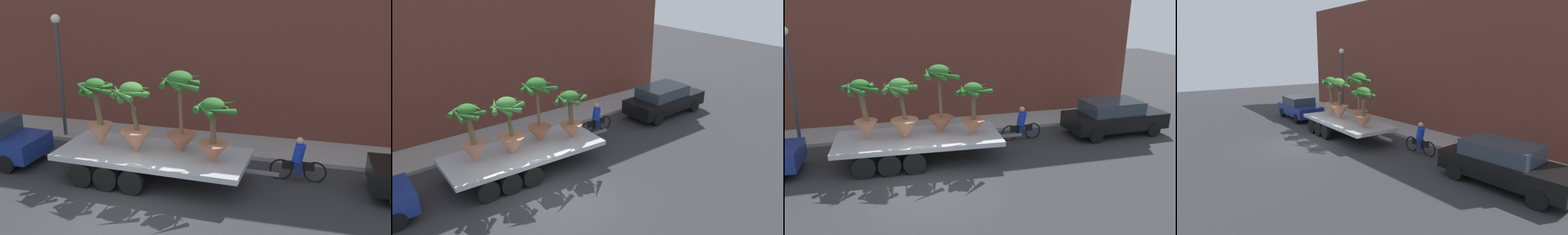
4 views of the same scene
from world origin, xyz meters
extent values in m
plane|color=#2D2D30|center=(0.00, 0.00, 0.00)|extent=(60.00, 60.00, 0.00)
cube|color=#A39E99|center=(0.00, 6.10, 0.07)|extent=(24.00, 2.20, 0.15)
cube|color=brown|center=(0.00, 7.80, 4.17)|extent=(24.00, 1.20, 8.34)
cube|color=#B7BABF|center=(0.09, 2.55, 0.89)|extent=(6.30, 2.76, 0.18)
cylinder|color=black|center=(-1.85, 3.80, 0.40)|extent=(0.81, 0.25, 0.80)
cylinder|color=black|center=(-1.95, 1.46, 0.40)|extent=(0.81, 0.25, 0.80)
cylinder|color=black|center=(-0.98, 3.76, 0.40)|extent=(0.81, 0.25, 0.80)
cylinder|color=black|center=(-1.08, 1.42, 0.40)|extent=(0.81, 0.25, 0.80)
cylinder|color=black|center=(-0.11, 3.73, 0.40)|extent=(0.81, 0.25, 0.80)
cylinder|color=black|center=(-0.21, 1.39, 0.40)|extent=(0.81, 0.25, 0.80)
cube|color=slate|center=(3.69, 2.40, 0.74)|extent=(1.00, 0.14, 0.10)
cone|color=#C17251|center=(2.18, 2.25, 1.29)|extent=(0.93, 0.93, 0.62)
cylinder|color=brown|center=(2.16, 2.25, 2.20)|extent=(0.23, 0.18, 1.21)
ellipsoid|color=#2D6B28|center=(2.15, 2.25, 2.80)|extent=(0.71, 0.71, 0.45)
cone|color=#2D6B28|center=(2.53, 2.33, 2.72)|extent=(0.35, 0.82, 0.48)
cone|color=#2D6B28|center=(2.37, 2.70, 2.73)|extent=(0.99, 0.63, 0.53)
cone|color=#2D6B28|center=(1.90, 2.61, 2.74)|extent=(0.84, 0.67, 0.48)
cone|color=#2D6B28|center=(1.75, 2.29, 2.77)|extent=(0.28, 0.83, 0.32)
cone|color=#2D6B28|center=(1.95, 1.95, 2.74)|extent=(0.73, 0.58, 0.42)
cone|color=#2D6B28|center=(2.46, 1.87, 2.76)|extent=(0.91, 0.80, 0.39)
cone|color=tan|center=(-0.42, 2.45, 1.36)|extent=(1.02, 1.02, 0.75)
cylinder|color=brown|center=(-0.47, 2.45, 2.39)|extent=(0.32, 0.15, 1.33)
ellipsoid|color=#428438|center=(-0.52, 2.45, 3.06)|extent=(0.73, 0.73, 0.46)
cone|color=#428438|center=(-0.10, 2.53, 2.97)|extent=(0.36, 0.88, 0.54)
cone|color=#428438|center=(-0.30, 2.80, 3.00)|extent=(0.83, 0.63, 0.41)
cone|color=#428438|center=(-0.64, 2.83, 2.99)|extent=(0.84, 0.43, 0.47)
cone|color=#428438|center=(-0.91, 2.63, 2.99)|extent=(0.55, 0.89, 0.48)
cone|color=#428438|center=(-0.87, 2.20, 2.98)|extent=(0.67, 0.82, 0.51)
cone|color=#428438|center=(-0.71, 2.00, 3.01)|extent=(0.99, 0.56, 0.40)
cone|color=#428438|center=(-0.29, 2.09, 3.02)|extent=(0.84, 0.63, 0.34)
cone|color=tan|center=(-1.81, 2.72, 1.34)|extent=(0.86, 0.86, 0.73)
cylinder|color=brown|center=(-1.86, 2.72, 2.38)|extent=(0.36, 0.20, 1.36)
ellipsoid|color=#2D6B28|center=(-1.90, 2.72, 3.05)|extent=(0.66, 0.66, 0.41)
cone|color=#2D6B28|center=(-1.52, 2.71, 3.01)|extent=(0.22, 0.79, 0.34)
cone|color=#2D6B28|center=(-1.77, 3.10, 3.01)|extent=(0.84, 0.46, 0.35)
cone|color=#2D6B28|center=(-2.18, 3.06, 3.02)|extent=(0.81, 0.72, 0.34)
cone|color=#2D6B28|center=(-2.26, 2.67, 2.96)|extent=(0.30, 0.76, 0.49)
cone|color=#2D6B28|center=(-2.10, 2.34, 2.99)|extent=(0.88, 0.58, 0.46)
cone|color=#2D6B28|center=(-1.64, 2.38, 2.98)|extent=(0.81, 0.70, 0.49)
cone|color=#B26647|center=(1.00, 2.80, 1.29)|extent=(0.98, 0.98, 0.63)
cylinder|color=brown|center=(0.98, 2.80, 2.51)|extent=(0.18, 0.12, 1.80)
ellipsoid|color=#2D6B28|center=(0.96, 2.80, 3.41)|extent=(0.79, 0.79, 0.50)
cone|color=#2D6B28|center=(1.41, 2.79, 3.34)|extent=(0.23, 0.91, 0.47)
cone|color=#2D6B28|center=(1.12, 3.26, 3.35)|extent=(1.01, 0.51, 0.46)
cone|color=#2D6B28|center=(0.82, 3.20, 3.32)|extent=(0.87, 0.48, 0.53)
cone|color=#2D6B28|center=(0.53, 2.81, 3.35)|extent=(0.21, 0.89, 0.42)
cone|color=#2D6B28|center=(0.81, 2.42, 3.34)|extent=(0.86, 0.51, 0.48)
cone|color=#2D6B28|center=(1.15, 2.29, 3.35)|extent=(1.09, 0.56, 0.52)
torus|color=black|center=(5.24, 3.75, 0.34)|extent=(0.74, 0.09, 0.74)
torus|color=black|center=(4.14, 3.71, 0.34)|extent=(0.74, 0.09, 0.74)
cube|color=black|center=(4.69, 3.73, 0.52)|extent=(1.04, 0.10, 0.28)
cylinder|color=#1938C6|center=(4.69, 3.73, 0.97)|extent=(0.45, 0.36, 0.65)
sphere|color=tan|center=(4.69, 3.73, 1.39)|extent=(0.24, 0.24, 0.24)
cube|color=navy|center=(4.69, 3.73, 0.44)|extent=(0.29, 0.25, 0.44)
cube|color=black|center=(9.14, 3.42, 0.67)|extent=(4.63, 1.99, 0.70)
cube|color=#2D3842|center=(8.91, 3.41, 1.30)|extent=(2.57, 1.74, 0.56)
cylinder|color=black|center=(10.59, 4.34, 0.32)|extent=(0.65, 0.22, 0.64)
cylinder|color=black|center=(10.65, 2.60, 0.32)|extent=(0.65, 0.22, 0.64)
cylinder|color=black|center=(7.62, 4.24, 0.32)|extent=(0.65, 0.22, 0.64)
cylinder|color=black|center=(7.68, 2.50, 0.32)|extent=(0.65, 0.22, 0.64)
cube|color=navy|center=(-6.26, 2.64, 0.67)|extent=(4.34, 1.95, 0.70)
cube|color=#2D3842|center=(-6.47, 2.65, 1.30)|extent=(2.41, 1.69, 0.56)
cylinder|color=black|center=(-4.84, 3.43, 0.32)|extent=(0.65, 0.23, 0.64)
cylinder|color=black|center=(-4.91, 1.75, 0.32)|extent=(0.65, 0.23, 0.64)
cylinder|color=black|center=(-7.61, 3.54, 0.32)|extent=(0.65, 0.23, 0.64)
cylinder|color=black|center=(-7.68, 1.86, 0.32)|extent=(0.65, 0.23, 0.64)
cylinder|color=#383D42|center=(-4.69, 5.30, 2.40)|extent=(0.14, 0.14, 4.50)
sphere|color=#EAEACC|center=(-4.69, 5.30, 4.80)|extent=(0.36, 0.36, 0.36)
camera|label=1|loc=(5.15, -10.84, 6.82)|focal=43.51mm
camera|label=2|loc=(-6.47, -10.08, 8.12)|focal=36.85mm
camera|label=3|loc=(-1.03, -11.21, 6.05)|focal=34.92mm
camera|label=4|loc=(14.49, -6.58, 4.64)|focal=28.46mm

